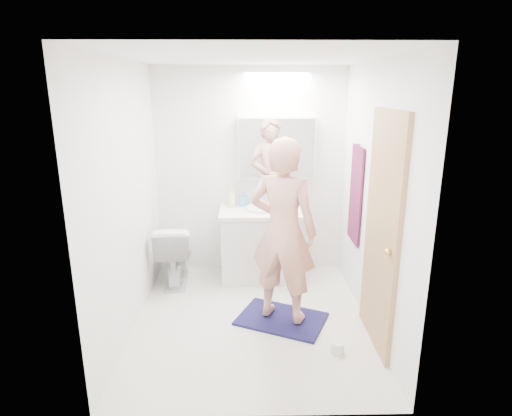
{
  "coord_description": "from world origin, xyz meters",
  "views": [
    {
      "loc": [
        -0.03,
        -3.64,
        2.16
      ],
      "look_at": [
        0.05,
        0.25,
        1.05
      ],
      "focal_mm": 29.75,
      "sensor_mm": 36.0,
      "label": 1
    }
  ],
  "objects_px": {
    "vanity_cabinet": "(261,246)",
    "toilet_paper_roll": "(337,348)",
    "toilet": "(175,253)",
    "medicine_cabinet": "(276,148)",
    "person": "(283,231)",
    "soap_bottle_a": "(232,197)",
    "soap_bottle_b": "(244,199)",
    "toothbrush_cup": "(283,203)"
  },
  "relations": [
    {
      "from": "vanity_cabinet",
      "to": "toilet",
      "type": "relative_size",
      "value": 1.27
    },
    {
      "from": "person",
      "to": "toilet_paper_roll",
      "type": "distance_m",
      "value": 1.1
    },
    {
      "from": "medicine_cabinet",
      "to": "toilet_paper_roll",
      "type": "distance_m",
      "value": 2.29
    },
    {
      "from": "vanity_cabinet",
      "to": "toothbrush_cup",
      "type": "height_order",
      "value": "toothbrush_cup"
    },
    {
      "from": "toilet",
      "to": "toilet_paper_roll",
      "type": "relative_size",
      "value": 6.45
    },
    {
      "from": "toilet",
      "to": "soap_bottle_b",
      "type": "bearing_deg",
      "value": -162.44
    },
    {
      "from": "medicine_cabinet",
      "to": "soap_bottle_b",
      "type": "height_order",
      "value": "medicine_cabinet"
    },
    {
      "from": "vanity_cabinet",
      "to": "medicine_cabinet",
      "type": "height_order",
      "value": "medicine_cabinet"
    },
    {
      "from": "toothbrush_cup",
      "to": "soap_bottle_b",
      "type": "bearing_deg",
      "value": 177.47
    },
    {
      "from": "vanity_cabinet",
      "to": "medicine_cabinet",
      "type": "distance_m",
      "value": 1.14
    },
    {
      "from": "toilet_paper_roll",
      "to": "toothbrush_cup",
      "type": "bearing_deg",
      "value": 101.56
    },
    {
      "from": "vanity_cabinet",
      "to": "person",
      "type": "relative_size",
      "value": 0.53
    },
    {
      "from": "medicine_cabinet",
      "to": "soap_bottle_a",
      "type": "distance_m",
      "value": 0.77
    },
    {
      "from": "person",
      "to": "toilet_paper_roll",
      "type": "bearing_deg",
      "value": 153.1
    },
    {
      "from": "soap_bottle_b",
      "to": "toilet",
      "type": "bearing_deg",
      "value": -159.37
    },
    {
      "from": "person",
      "to": "toothbrush_cup",
      "type": "height_order",
      "value": "person"
    },
    {
      "from": "vanity_cabinet",
      "to": "toothbrush_cup",
      "type": "bearing_deg",
      "value": 32.37
    },
    {
      "from": "toilet_paper_roll",
      "to": "medicine_cabinet",
      "type": "bearing_deg",
      "value": 103.68
    },
    {
      "from": "medicine_cabinet",
      "to": "toilet",
      "type": "bearing_deg",
      "value": -164.34
    },
    {
      "from": "vanity_cabinet",
      "to": "toilet",
      "type": "height_order",
      "value": "vanity_cabinet"
    },
    {
      "from": "toothbrush_cup",
      "to": "soap_bottle_a",
      "type": "bearing_deg",
      "value": -179.03
    },
    {
      "from": "toilet",
      "to": "person",
      "type": "xyz_separation_m",
      "value": [
        1.15,
        -0.86,
        0.55
      ]
    },
    {
      "from": "medicine_cabinet",
      "to": "person",
      "type": "bearing_deg",
      "value": -90.46
    },
    {
      "from": "toothbrush_cup",
      "to": "toilet",
      "type": "bearing_deg",
      "value": -167.47
    },
    {
      "from": "person",
      "to": "soap_bottle_a",
      "type": "xyz_separation_m",
      "value": [
        -0.5,
        1.13,
        0.03
      ]
    },
    {
      "from": "toilet",
      "to": "medicine_cabinet",
      "type": "bearing_deg",
      "value": -167.41
    },
    {
      "from": "soap_bottle_a",
      "to": "soap_bottle_b",
      "type": "xyz_separation_m",
      "value": [
        0.14,
        0.03,
        -0.03
      ]
    },
    {
      "from": "toilet",
      "to": "toilet_paper_roll",
      "type": "xyz_separation_m",
      "value": [
        1.58,
        -1.4,
        -0.3
      ]
    },
    {
      "from": "medicine_cabinet",
      "to": "toothbrush_cup",
      "type": "xyz_separation_m",
      "value": [
        0.08,
        -0.05,
        -0.64
      ]
    },
    {
      "from": "medicine_cabinet",
      "to": "toilet_paper_roll",
      "type": "relative_size",
      "value": 8.0
    },
    {
      "from": "soap_bottle_a",
      "to": "soap_bottle_b",
      "type": "bearing_deg",
      "value": 12.26
    },
    {
      "from": "vanity_cabinet",
      "to": "toilet_paper_roll",
      "type": "bearing_deg",
      "value": -68.55
    },
    {
      "from": "person",
      "to": "soap_bottle_a",
      "type": "height_order",
      "value": "person"
    },
    {
      "from": "vanity_cabinet",
      "to": "medicine_cabinet",
      "type": "xyz_separation_m",
      "value": [
        0.18,
        0.21,
        1.11
      ]
    },
    {
      "from": "person",
      "to": "soap_bottle_b",
      "type": "height_order",
      "value": "person"
    },
    {
      "from": "soap_bottle_a",
      "to": "person",
      "type": "bearing_deg",
      "value": -65.92
    },
    {
      "from": "vanity_cabinet",
      "to": "toothbrush_cup",
      "type": "distance_m",
      "value": 0.56
    },
    {
      "from": "person",
      "to": "soap_bottle_a",
      "type": "bearing_deg",
      "value": -41.56
    },
    {
      "from": "soap_bottle_a",
      "to": "toilet",
      "type": "bearing_deg",
      "value": -157.68
    },
    {
      "from": "soap_bottle_b",
      "to": "toothbrush_cup",
      "type": "xyz_separation_m",
      "value": [
        0.45,
        -0.02,
        -0.04
      ]
    },
    {
      "from": "vanity_cabinet",
      "to": "person",
      "type": "height_order",
      "value": "person"
    },
    {
      "from": "soap_bottle_a",
      "to": "toilet_paper_roll",
      "type": "height_order",
      "value": "soap_bottle_a"
    }
  ]
}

